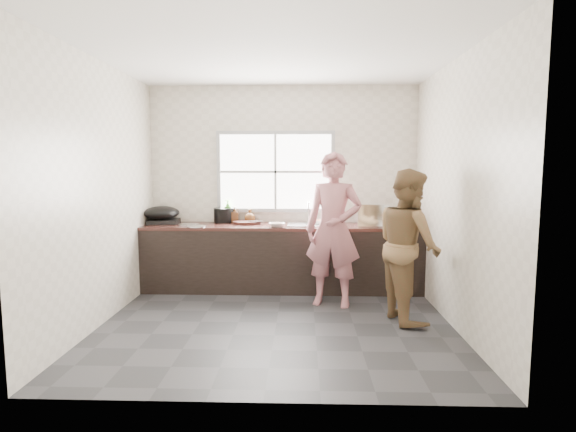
{
  "coord_description": "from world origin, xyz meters",
  "views": [
    {
      "loc": [
        0.27,
        -4.53,
        1.63
      ],
      "look_at": [
        0.1,
        0.65,
        1.05
      ],
      "focal_mm": 28.0,
      "sensor_mm": 36.0,
      "label": 1
    }
  ],
  "objects_px": {
    "plate_food": "(241,223)",
    "person_side": "(408,245)",
    "bottle_brown_tall": "(235,215)",
    "woman": "(333,234)",
    "bowl_held": "(332,225)",
    "bowl_crabs": "(320,223)",
    "wok": "(162,213)",
    "bowl_mince": "(277,225)",
    "pot_lid_left": "(197,226)",
    "bottle_brown_short": "(250,216)",
    "pot_lid_right": "(189,225)",
    "glass_jar": "(218,219)",
    "dish_rack": "(371,215)",
    "black_pot": "(224,215)",
    "burner": "(164,221)",
    "cutting_board": "(247,222)",
    "bottle_green": "(228,211)"
  },
  "relations": [
    {
      "from": "bowl_crabs",
      "to": "black_pot",
      "type": "bearing_deg",
      "value": 171.08
    },
    {
      "from": "bottle_brown_tall",
      "to": "glass_jar",
      "type": "xyz_separation_m",
      "value": [
        -0.23,
        0.03,
        -0.05
      ]
    },
    {
      "from": "bowl_crabs",
      "to": "bottle_green",
      "type": "distance_m",
      "value": 1.27
    },
    {
      "from": "pot_lid_left",
      "to": "bowl_held",
      "type": "bearing_deg",
      "value": 0.0
    },
    {
      "from": "bowl_mince",
      "to": "burner",
      "type": "bearing_deg",
      "value": 168.84
    },
    {
      "from": "bottle_brown_short",
      "to": "dish_rack",
      "type": "distance_m",
      "value": 1.63
    },
    {
      "from": "woman",
      "to": "pot_lid_left",
      "type": "xyz_separation_m",
      "value": [
        -1.7,
        0.44,
        0.03
      ]
    },
    {
      "from": "bowl_crabs",
      "to": "bottle_brown_short",
      "type": "bearing_deg",
      "value": 167.85
    },
    {
      "from": "black_pot",
      "to": "bowl_crabs",
      "type": "bearing_deg",
      "value": -8.92
    },
    {
      "from": "black_pot",
      "to": "burner",
      "type": "height_order",
      "value": "black_pot"
    },
    {
      "from": "burner",
      "to": "pot_lid_right",
      "type": "distance_m",
      "value": 0.41
    },
    {
      "from": "woman",
      "to": "burner",
      "type": "relative_size",
      "value": 4.42
    },
    {
      "from": "wok",
      "to": "bowl_mince",
      "type": "bearing_deg",
      "value": -9.43
    },
    {
      "from": "dish_rack",
      "to": "plate_food",
      "type": "bearing_deg",
      "value": 172.36
    },
    {
      "from": "bowl_held",
      "to": "bottle_brown_tall",
      "type": "bearing_deg",
      "value": 162.2
    },
    {
      "from": "bottle_brown_short",
      "to": "black_pot",
      "type": "bearing_deg",
      "value": 180.0
    },
    {
      "from": "cutting_board",
      "to": "bowl_mince",
      "type": "relative_size",
      "value": 1.75
    },
    {
      "from": "woman",
      "to": "bowl_mince",
      "type": "xyz_separation_m",
      "value": [
        -0.69,
        0.46,
        0.05
      ]
    },
    {
      "from": "person_side",
      "to": "pot_lid_left",
      "type": "distance_m",
      "value": 2.62
    },
    {
      "from": "plate_food",
      "to": "pot_lid_left",
      "type": "xyz_separation_m",
      "value": [
        -0.52,
        -0.3,
        -0.0
      ]
    },
    {
      "from": "bottle_brown_short",
      "to": "glass_jar",
      "type": "xyz_separation_m",
      "value": [
        -0.43,
        0.0,
        -0.03
      ]
    },
    {
      "from": "glass_jar",
      "to": "pot_lid_right",
      "type": "distance_m",
      "value": 0.45
    },
    {
      "from": "person_side",
      "to": "bottle_brown_tall",
      "type": "height_order",
      "value": "person_side"
    },
    {
      "from": "bowl_crabs",
      "to": "wok",
      "type": "height_order",
      "value": "wok"
    },
    {
      "from": "pot_lid_left",
      "to": "bowl_mince",
      "type": "bearing_deg",
      "value": 1.18
    },
    {
      "from": "bottle_green",
      "to": "bottle_brown_short",
      "type": "relative_size",
      "value": 1.82
    },
    {
      "from": "wok",
      "to": "burner",
      "type": "bearing_deg",
      "value": 66.51
    },
    {
      "from": "woman",
      "to": "bowl_held",
      "type": "height_order",
      "value": "woman"
    },
    {
      "from": "cutting_board",
      "to": "burner",
      "type": "bearing_deg",
      "value": 179.89
    },
    {
      "from": "dish_rack",
      "to": "pot_lid_right",
      "type": "distance_m",
      "value": 2.37
    },
    {
      "from": "bowl_crabs",
      "to": "bottle_brown_short",
      "type": "xyz_separation_m",
      "value": [
        -0.95,
        0.2,
        0.06
      ]
    },
    {
      "from": "bowl_mince",
      "to": "dish_rack",
      "type": "xyz_separation_m",
      "value": [
        1.2,
        0.11,
        0.12
      ]
    },
    {
      "from": "woman",
      "to": "bowl_held",
      "type": "xyz_separation_m",
      "value": [
        0.01,
        0.44,
        0.06
      ]
    },
    {
      "from": "person_side",
      "to": "bottle_brown_tall",
      "type": "xyz_separation_m",
      "value": [
        -2.04,
        1.33,
        0.16
      ]
    },
    {
      "from": "black_pot",
      "to": "plate_food",
      "type": "bearing_deg",
      "value": -29.73
    },
    {
      "from": "woman",
      "to": "person_side",
      "type": "relative_size",
      "value": 1.04
    },
    {
      "from": "bowl_held",
      "to": "plate_food",
      "type": "bearing_deg",
      "value": 165.97
    },
    {
      "from": "bowl_held",
      "to": "pot_lid_right",
      "type": "xyz_separation_m",
      "value": [
        -1.86,
        0.15,
        -0.03
      ]
    },
    {
      "from": "bottle_green",
      "to": "pot_lid_left",
      "type": "xyz_separation_m",
      "value": [
        -0.33,
        -0.44,
        -0.15
      ]
    },
    {
      "from": "cutting_board",
      "to": "bottle_brown_tall",
      "type": "distance_m",
      "value": 0.22
    },
    {
      "from": "plate_food",
      "to": "glass_jar",
      "type": "xyz_separation_m",
      "value": [
        -0.33,
        0.14,
        0.05
      ]
    },
    {
      "from": "person_side",
      "to": "bottle_brown_short",
      "type": "distance_m",
      "value": 2.28
    },
    {
      "from": "black_pot",
      "to": "burner",
      "type": "bearing_deg",
      "value": -171.64
    },
    {
      "from": "bottle_brown_short",
      "to": "burner",
      "type": "xyz_separation_m",
      "value": [
        -1.14,
        -0.12,
        -0.06
      ]
    },
    {
      "from": "plate_food",
      "to": "wok",
      "type": "xyz_separation_m",
      "value": [
        -1.06,
        -0.02,
        0.14
      ]
    },
    {
      "from": "woman",
      "to": "glass_jar",
      "type": "height_order",
      "value": "woman"
    },
    {
      "from": "plate_food",
      "to": "person_side",
      "type": "bearing_deg",
      "value": -31.99
    },
    {
      "from": "plate_food",
      "to": "dish_rack",
      "type": "bearing_deg",
      "value": -5.57
    },
    {
      "from": "pot_lid_right",
      "to": "bottle_brown_short",
      "type": "bearing_deg",
      "value": 20.41
    },
    {
      "from": "bottle_brown_tall",
      "to": "person_side",
      "type": "bearing_deg",
      "value": -33.1
    }
  ]
}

